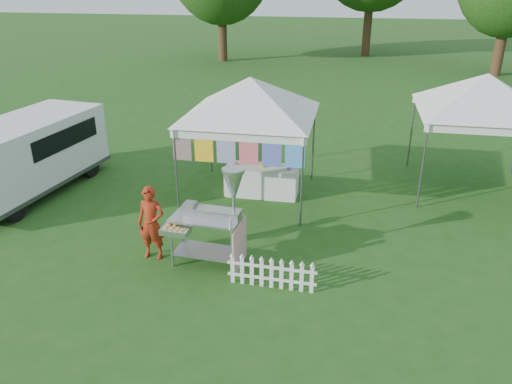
# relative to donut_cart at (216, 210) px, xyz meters

# --- Properties ---
(ground) EXTENTS (120.00, 120.00, 0.00)m
(ground) POSITION_rel_donut_cart_xyz_m (-0.03, -0.14, -1.18)
(ground) COLOR #214E16
(ground) RESTS_ON ground
(canopy_main) EXTENTS (4.24, 4.24, 3.45)m
(canopy_main) POSITION_rel_donut_cart_xyz_m (-0.03, 3.36, 1.80)
(canopy_main) COLOR #59595E
(canopy_main) RESTS_ON ground
(canopy_right) EXTENTS (4.24, 4.24, 3.45)m
(canopy_right) POSITION_rel_donut_cart_xyz_m (5.47, 4.86, 1.81)
(canopy_right) COLOR #59595E
(canopy_right) RESTS_ON ground
(donut_cart) EXTENTS (1.51, 0.94, 2.01)m
(donut_cart) POSITION_rel_donut_cart_xyz_m (0.00, 0.00, 0.00)
(donut_cart) COLOR gray
(donut_cart) RESTS_ON ground
(vendor) EXTENTS (0.55, 0.36, 1.50)m
(vendor) POSITION_rel_donut_cart_xyz_m (-1.32, 0.06, -0.43)
(vendor) COLOR maroon
(vendor) RESTS_ON ground
(cargo_van) EXTENTS (2.36, 4.69, 1.87)m
(cargo_van) POSITION_rel_donut_cart_xyz_m (-5.61, 2.60, -0.18)
(cargo_van) COLOR silver
(cargo_van) RESTS_ON ground
(picket_fence) EXTENTS (1.62, 0.09, 0.56)m
(picket_fence) POSITION_rel_donut_cart_xyz_m (1.14, -0.54, -0.90)
(picket_fence) COLOR silver
(picket_fence) RESTS_ON ground
(display_table) EXTENTS (1.80, 0.70, 0.75)m
(display_table) POSITION_rel_donut_cart_xyz_m (0.23, 3.48, -0.81)
(display_table) COLOR white
(display_table) RESTS_ON ground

